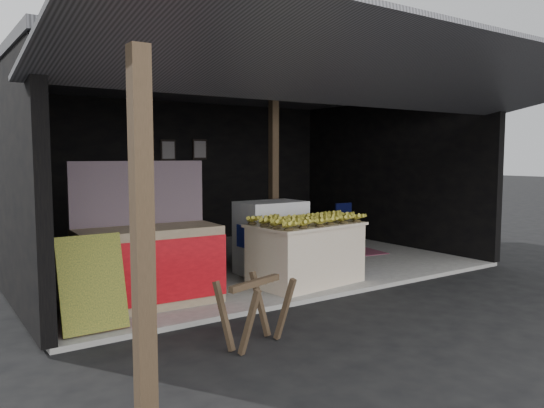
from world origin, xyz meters
TOP-DOWN VIEW (x-y plane):
  - ground at (0.00, 0.00)m, footprint 80.00×80.00m
  - concrete_slab at (0.00, 2.50)m, footprint 7.00×5.00m
  - shophouse at (0.00, 2.82)m, footprint 7.40×7.29m
  - banana_table at (-0.01, 0.66)m, footprint 1.61×1.09m
  - banana_pile at (-0.01, 0.66)m, footprint 1.49×0.98m
  - white_crate at (-0.04, 1.47)m, footprint 0.98×0.68m
  - neighbor_stall at (-2.20, 0.87)m, footprint 1.68×0.81m
  - green_signboard at (-3.02, 0.29)m, footprint 0.65×0.30m
  - sawhorse at (-1.81, -0.86)m, footprint 0.72×0.72m
  - water_barrel at (0.76, 1.02)m, footprint 0.37×0.37m
  - plastic_chair at (2.43, 2.51)m, footprint 0.40×0.40m
  - magenta_rug at (1.91, 2.14)m, footprint 1.63×1.20m
  - picture_frames at (-0.17, 4.89)m, footprint 1.62×0.04m

SIDE VIEW (x-z plane):
  - ground at x=0.00m, z-range 0.00..0.00m
  - concrete_slab at x=0.00m, z-range 0.00..0.06m
  - magenta_rug at x=1.91m, z-range 0.06..0.07m
  - water_barrel at x=0.76m, z-range 0.06..0.60m
  - sawhorse at x=-1.81m, z-range 0.09..0.73m
  - banana_table at x=-0.01m, z-range 0.06..0.90m
  - green_signboard at x=-3.02m, z-range 0.07..1.03m
  - plastic_chair at x=2.43m, z-range 0.13..0.98m
  - neighbor_stall at x=-2.20m, z-range -0.28..1.42m
  - white_crate at x=-0.04m, z-range 0.06..1.14m
  - banana_pile at x=-0.01m, z-range 0.90..1.07m
  - picture_frames at x=-0.17m, z-range 1.70..2.16m
  - shophouse at x=0.00m, z-range 0.59..3.61m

